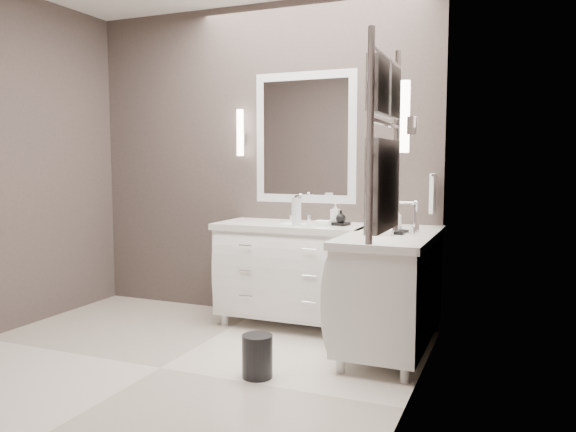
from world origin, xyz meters
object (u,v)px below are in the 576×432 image
at_px(vanity_back, 293,267).
at_px(vanity_right, 391,284).
at_px(towel_ladder, 384,152).
at_px(waste_bin, 257,356).

xyz_separation_m(vanity_back, vanity_right, (0.88, -0.33, 0.00)).
xyz_separation_m(towel_ladder, waste_bin, (-0.89, 0.50, -1.26)).
xyz_separation_m(vanity_right, towel_ladder, (0.23, -1.30, 0.91)).
distance_m(towel_ladder, waste_bin, 1.62).
distance_m(vanity_back, waste_bin, 1.20).
height_order(vanity_back, towel_ladder, towel_ladder).
height_order(vanity_right, waste_bin, vanity_right).
relative_size(vanity_right, waste_bin, 4.60).
height_order(vanity_back, vanity_right, same).
bearing_deg(waste_bin, vanity_right, 50.13).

